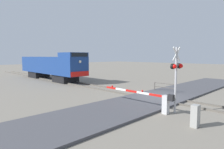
{
  "coord_description": "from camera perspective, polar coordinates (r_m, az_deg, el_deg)",
  "views": [
    {
      "loc": [
        -14.32,
        -8.91,
        3.69
      ],
      "look_at": [
        -0.86,
        4.64,
        1.84
      ],
      "focal_mm": 30.88,
      "sensor_mm": 36.0,
      "label": 1
    }
  ],
  "objects": [
    {
      "name": "rail_track_right",
      "position": [
        17.85,
        14.33,
        -6.34
      ],
      "size": [
        0.08,
        80.0,
        0.15
      ],
      "primitive_type": "cube",
      "color": "#59544C",
      "rests_on": "ground_plane"
    },
    {
      "name": "rail_track_left",
      "position": [
        16.66,
        11.78,
        -7.13
      ],
      "size": [
        0.08,
        80.0,
        0.15
      ],
      "primitive_type": "cube",
      "color": "#59544C",
      "rests_on": "ground_plane"
    },
    {
      "name": "locomotive",
      "position": [
        31.31,
        -17.53,
        2.43
      ],
      "size": [
        2.87,
        15.89,
        4.14
      ],
      "color": "black",
      "rests_on": "ground_plane"
    },
    {
      "name": "guard_railing",
      "position": [
        20.16,
        15.34,
        -3.45
      ],
      "size": [
        0.08,
        2.43,
        0.95
      ],
      "color": "#4C4742",
      "rests_on": "ground_plane"
    },
    {
      "name": "road_surface",
      "position": [
        17.25,
        13.1,
        -6.71
      ],
      "size": [
        36.0,
        4.68,
        0.15
      ],
      "primitive_type": "cube",
      "color": "#47474C",
      "rests_on": "ground_plane"
    },
    {
      "name": "utility_cabinet",
      "position": [
        11.09,
        23.42,
        -11.2
      ],
      "size": [
        0.44,
        0.35,
        1.17
      ],
      "primitive_type": "cube",
      "color": "#999993",
      "rests_on": "ground_plane"
    },
    {
      "name": "ground_plane",
      "position": [
        17.27,
        13.1,
        -6.96
      ],
      "size": [
        160.0,
        160.0,
        0.0
      ],
      "primitive_type": "plane",
      "color": "gray"
    },
    {
      "name": "crossing_gate",
      "position": [
        13.2,
        12.71,
        -7.18
      ],
      "size": [
        0.36,
        5.98,
        1.31
      ],
      "color": "silver",
      "rests_on": "ground_plane"
    },
    {
      "name": "crossing_signal",
      "position": [
        12.84,
        18.5,
        0.7
      ],
      "size": [
        1.18,
        0.33,
        4.27
      ],
      "color": "#ADADB2",
      "rests_on": "ground_plane"
    }
  ]
}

